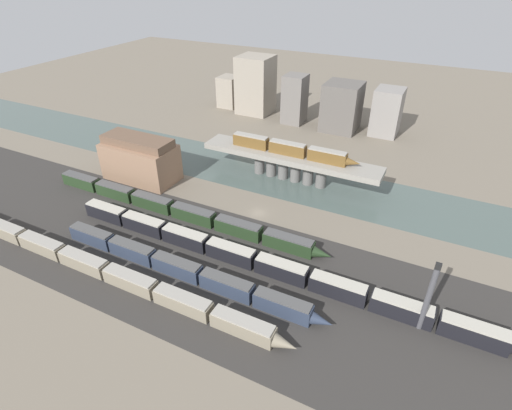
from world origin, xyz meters
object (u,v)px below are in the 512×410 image
(warehouse_building, at_px, (140,159))
(signal_tower, at_px, (428,298))
(train_yard_near, at_px, (90,264))
(train_yard_mid, at_px, (182,269))
(train_on_bridge, at_px, (292,149))
(train_yard_outer, at_px, (177,210))
(train_yard_far, at_px, (262,263))

(warehouse_building, bearing_deg, signal_tower, -15.10)
(train_yard_near, height_order, train_yard_mid, train_yard_mid)
(train_yard_mid, xyz_separation_m, warehouse_building, (-37.08, 31.01, 4.61))
(train_yard_mid, height_order, signal_tower, signal_tower)
(train_yard_near, height_order, warehouse_building, warehouse_building)
(train_on_bridge, xyz_separation_m, train_yard_near, (-23.13, -58.33, -8.48))
(train_on_bridge, distance_m, train_yard_outer, 38.10)
(train_yard_near, xyz_separation_m, train_yard_outer, (4.16, 26.36, 0.13))
(train_on_bridge, relative_size, train_yard_far, 0.39)
(train_yard_near, relative_size, train_yard_far, 0.94)
(train_yard_mid, distance_m, warehouse_building, 48.55)
(train_on_bridge, height_order, train_yard_outer, train_on_bridge)
(train_yard_outer, bearing_deg, signal_tower, -9.56)
(train_yard_far, distance_m, signal_tower, 33.86)
(train_yard_near, distance_m, train_yard_outer, 26.69)
(train_yard_far, bearing_deg, train_yard_mid, -146.82)
(train_yard_near, distance_m, train_yard_far, 37.56)
(train_on_bridge, bearing_deg, train_yard_far, -75.94)
(train_yard_mid, xyz_separation_m, train_yard_far, (14.32, 9.36, 0.05))
(warehouse_building, xyz_separation_m, signal_tower, (84.76, -22.86, 1.10))
(train_yard_mid, height_order, train_yard_far, train_yard_far)
(signal_tower, bearing_deg, train_yard_far, 177.91)
(train_yard_near, xyz_separation_m, train_yard_far, (33.48, 17.02, 0.23))
(train_yard_outer, distance_m, warehouse_building, 25.70)
(train_yard_outer, bearing_deg, warehouse_building, 150.86)
(train_on_bridge, distance_m, warehouse_building, 45.67)
(signal_tower, bearing_deg, train_yard_outer, 170.44)
(train_on_bridge, distance_m, signal_tower, 61.03)
(train_yard_mid, bearing_deg, train_yard_outer, 128.73)
(train_yard_near, relative_size, warehouse_building, 4.32)
(train_yard_far, distance_m, train_yard_outer, 30.77)
(train_on_bridge, relative_size, signal_tower, 2.56)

